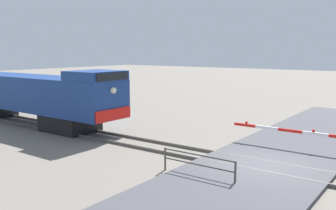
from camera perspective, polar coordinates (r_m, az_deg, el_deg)
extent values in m
plane|color=slate|center=(16.32, 14.40, -9.36)|extent=(160.00, 160.00, 0.00)
cube|color=#59544C|center=(15.67, 13.43, -9.80)|extent=(0.08, 80.00, 0.15)
cube|color=#59544C|center=(16.94, 15.32, -8.47)|extent=(0.08, 80.00, 0.15)
cube|color=#47474C|center=(16.30, 14.41, -9.11)|extent=(36.00, 5.47, 0.15)
cube|color=black|center=(23.51, -14.79, -2.62)|extent=(2.39, 3.20, 1.05)
cube|color=navy|center=(26.88, -20.99, 1.94)|extent=(2.81, 16.30, 2.18)
cube|color=navy|center=(21.36, -11.05, 4.46)|extent=(2.75, 2.60, 0.53)
cube|color=black|center=(20.41, -8.49, 4.35)|extent=(2.39, 0.06, 0.43)
cube|color=red|center=(20.65, -8.34, -1.46)|extent=(2.67, 0.08, 0.64)
sphere|color=#F2EACC|center=(20.46, -8.40, 2.23)|extent=(0.36, 0.36, 0.36)
cube|color=white|center=(18.90, 21.67, -4.13)|extent=(0.10, 1.19, 0.14)
cube|color=red|center=(19.22, 18.22, -3.76)|extent=(0.10, 1.19, 0.14)
cube|color=white|center=(19.60, 14.90, -3.39)|extent=(0.10, 1.19, 0.14)
cube|color=red|center=(20.05, 11.72, -3.02)|extent=(0.10, 1.19, 0.14)
sphere|color=red|center=(18.90, 21.40, -3.69)|extent=(0.14, 0.14, 0.14)
sphere|color=red|center=(19.99, 11.94, -2.65)|extent=(0.14, 0.14, 0.14)
cylinder|color=#4C4742|center=(13.90, 10.27, -10.33)|extent=(0.08, 0.08, 0.95)
cylinder|color=#4C4742|center=(15.45, -0.44, -8.26)|extent=(0.08, 0.08, 0.95)
cylinder|color=#4C4742|center=(14.48, 4.63, -7.64)|extent=(0.06, 3.16, 0.06)
cylinder|color=#4C4742|center=(14.60, 4.62, -9.10)|extent=(0.06, 3.16, 0.06)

